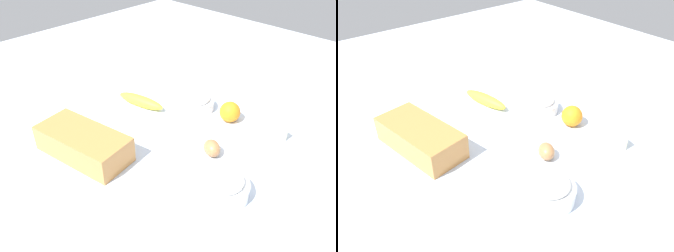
{
  "view_description": "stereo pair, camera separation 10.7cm",
  "coord_description": "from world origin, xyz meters",
  "views": [
    {
      "loc": [
        -0.61,
        0.64,
        0.65
      ],
      "look_at": [
        0.0,
        0.0,
        0.04
      ],
      "focal_mm": 36.78,
      "sensor_mm": 36.0,
      "label": 1
    },
    {
      "loc": [
        -0.69,
        0.56,
        0.65
      ],
      "look_at": [
        0.0,
        0.0,
        0.04
      ],
      "focal_mm": 36.78,
      "sensor_mm": 36.0,
      "label": 2
    }
  ],
  "objects": [
    {
      "name": "sugar_bowl",
      "position": [
        0.05,
        -0.19,
        0.03
      ],
      "size": [
        0.13,
        0.13,
        0.06
      ],
      "color": "white",
      "rests_on": "ground_plane"
    },
    {
      "name": "butter_block",
      "position": [
        -0.23,
        -0.21,
        0.03
      ],
      "size": [
        0.1,
        0.09,
        0.06
      ],
      "primitive_type": "cube",
      "rotation": [
        0.0,
        0.0,
        -0.27
      ],
      "color": "#F4EDB2",
      "rests_on": "ground_plane"
    },
    {
      "name": "loaf_pan",
      "position": [
        0.11,
        0.24,
        0.04
      ],
      "size": [
        0.3,
        0.17,
        0.08
      ],
      "rotation": [
        0.0,
        0.0,
        0.16
      ],
      "color": "#B77A3D",
      "rests_on": "ground_plane"
    },
    {
      "name": "egg_near_butter",
      "position": [
        -0.16,
        -0.02,
        0.02
      ],
      "size": [
        0.08,
        0.07,
        0.05
      ],
      "primitive_type": "ellipsoid",
      "rotation": [
        0.0,
        1.57,
        2.61
      ],
      "color": "#AA7345",
      "rests_on": "ground_plane"
    },
    {
      "name": "banana",
      "position": [
        0.2,
        -0.07,
        0.02
      ],
      "size": [
        0.19,
        0.08,
        0.04
      ],
      "primitive_type": "ellipsoid",
      "rotation": [
        0.0,
        0.0,
        3.33
      ],
      "color": "yellow",
      "rests_on": "ground_plane"
    },
    {
      "name": "orange_fruit",
      "position": [
        -0.09,
        -0.21,
        0.04
      ],
      "size": [
        0.07,
        0.07,
        0.07
      ],
      "primitive_type": "sphere",
      "color": "orange",
      "rests_on": "ground_plane"
    },
    {
      "name": "ground_plane",
      "position": [
        0.0,
        0.0,
        -0.01
      ],
      "size": [
        2.4,
        2.4,
        0.02
      ],
      "primitive_type": "cube",
      "color": "silver"
    },
    {
      "name": "flour_bowl",
      "position": [
        -0.27,
        0.09,
        0.03
      ],
      "size": [
        0.14,
        0.14,
        0.07
      ],
      "color": "white",
      "rests_on": "ground_plane"
    }
  ]
}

